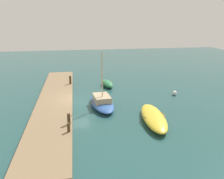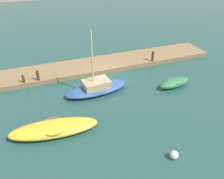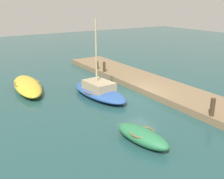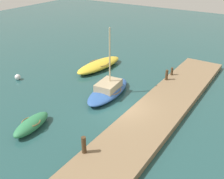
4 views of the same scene
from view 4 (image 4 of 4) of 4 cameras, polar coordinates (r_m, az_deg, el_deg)
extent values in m
plane|color=#234C4C|center=(20.41, 2.50, -4.69)|extent=(84.00, 84.00, 0.00)
cube|color=#846B4C|center=(19.42, 8.39, -6.01)|extent=(25.58, 3.60, 0.45)
ellipsoid|color=#2D569E|center=(22.58, -0.79, -0.37)|extent=(5.80, 2.63, 0.69)
torus|color=olive|center=(22.50, -0.80, 0.06)|extent=(2.39, 2.39, 0.07)
cube|color=tan|center=(22.38, -0.77, 0.85)|extent=(2.41, 1.74, 0.63)
cylinder|color=#C6B284|center=(21.71, -0.48, 6.41)|extent=(0.12, 0.12, 5.09)
ellipsoid|color=#2D7A4C|center=(19.08, -16.61, -7.04)|extent=(3.37, 1.63, 0.76)
torus|color=olive|center=(18.97, -16.69, -6.51)|extent=(1.41, 1.41, 0.07)
ellipsoid|color=gold|center=(27.89, -2.74, 5.18)|extent=(6.17, 2.55, 0.79)
torus|color=olive|center=(27.81, -2.75, 5.60)|extent=(2.17, 2.17, 0.07)
cylinder|color=#47331E|center=(15.65, -5.96, -11.54)|extent=(0.27, 0.27, 1.06)
cylinder|color=#47331E|center=(24.72, 11.45, 3.03)|extent=(0.25, 0.25, 0.93)
cylinder|color=#47331E|center=(25.87, 12.52, 3.75)|extent=(0.23, 0.23, 0.71)
sphere|color=silver|center=(26.89, -19.27, 2.50)|extent=(0.53, 0.53, 0.53)
camera|label=1|loc=(39.26, 21.88, 22.18)|focal=36.31mm
camera|label=2|loc=(35.36, -21.53, 25.72)|focal=37.44mm
camera|label=3|loc=(20.77, -53.63, 4.95)|focal=42.36mm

